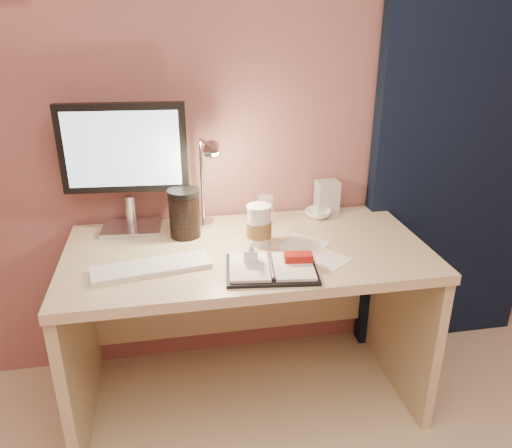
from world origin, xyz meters
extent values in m
plane|color=#8B5351|center=(0.00, 1.75, 1.25)|extent=(3.50, 0.00, 3.50)
cube|color=black|center=(1.05, 1.69, 1.10)|extent=(0.85, 0.08, 2.20)
cube|color=tan|center=(0.00, 1.38, 0.71)|extent=(1.40, 0.70, 0.04)
cube|color=tan|center=(-0.68, 1.38, 0.34)|extent=(0.04, 0.66, 0.69)
cube|color=tan|center=(0.68, 1.38, 0.34)|extent=(0.04, 0.66, 0.69)
cube|color=tan|center=(0.00, 1.71, 0.40)|extent=(1.32, 0.03, 0.55)
cube|color=silver|center=(-0.45, 1.64, 0.74)|extent=(0.26, 0.19, 0.02)
cylinder|color=silver|center=(-0.45, 1.64, 0.81)|extent=(0.04, 0.04, 0.13)
cube|color=black|center=(-0.45, 1.64, 1.08)|extent=(0.50, 0.08, 0.35)
cube|color=#AFD1EE|center=(-0.45, 1.61, 1.08)|extent=(0.44, 0.04, 0.30)
cube|color=silver|center=(-0.36, 1.27, 0.74)|extent=(0.43, 0.19, 0.02)
cube|color=black|center=(0.05, 1.18, 0.74)|extent=(0.35, 0.28, 0.01)
cube|color=silver|center=(-0.02, 1.19, 0.75)|extent=(0.16, 0.22, 0.01)
cube|color=silver|center=(0.13, 1.17, 0.75)|extent=(0.16, 0.22, 0.01)
cube|color=#AC210E|center=(0.16, 1.20, 0.77)|extent=(0.10, 0.06, 0.03)
cube|color=silver|center=(0.28, 1.22, 0.73)|extent=(0.18, 0.18, 0.00)
cube|color=silver|center=(0.23, 1.31, 0.73)|extent=(0.15, 0.15, 0.00)
cube|color=silver|center=(0.23, 1.36, 0.73)|extent=(0.22, 0.22, 0.00)
cylinder|color=silver|center=(0.05, 1.41, 0.80)|extent=(0.09, 0.09, 0.15)
cylinder|color=brown|center=(0.05, 1.41, 0.79)|extent=(0.10, 0.10, 0.06)
cylinder|color=silver|center=(0.05, 1.41, 0.88)|extent=(0.10, 0.10, 0.01)
cylinder|color=white|center=(0.12, 1.61, 0.79)|extent=(0.07, 0.07, 0.12)
imported|color=white|center=(0.36, 1.63, 0.75)|extent=(0.15, 0.15, 0.04)
imported|color=silver|center=(-0.01, 1.22, 0.78)|extent=(0.06, 0.06, 0.10)
cylinder|color=black|center=(-0.23, 1.54, 0.82)|extent=(0.13, 0.13, 0.18)
cube|color=beige|center=(0.42, 1.69, 0.80)|extent=(0.10, 0.08, 0.15)
cylinder|color=silver|center=(-0.15, 1.64, 0.74)|extent=(0.09, 0.09, 0.02)
cylinder|color=silver|center=(-0.15, 1.64, 0.92)|extent=(0.01, 0.01, 0.35)
cone|color=silver|center=(-0.19, 1.48, 1.09)|extent=(0.09, 0.08, 0.07)
camera|label=1|loc=(-0.28, -0.34, 1.57)|focal=35.00mm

